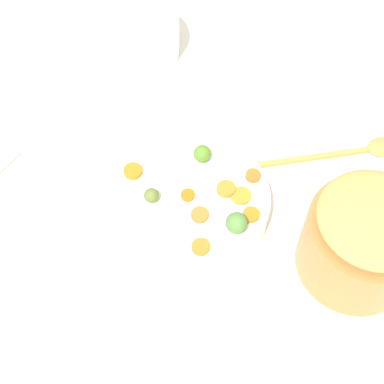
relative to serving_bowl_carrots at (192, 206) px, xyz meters
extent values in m
cube|color=white|center=(0.01, -0.02, -0.05)|extent=(2.40, 2.40, 0.02)
cylinder|color=white|center=(0.00, 0.00, 0.00)|extent=(0.30, 0.30, 0.08)
cylinder|color=#D0773E|center=(0.31, -0.05, 0.03)|extent=(0.21, 0.21, 0.14)
ellipsoid|color=tan|center=(0.31, -0.05, 0.13)|extent=(0.20, 0.20, 0.05)
cylinder|color=orange|center=(0.11, 0.06, 0.04)|extent=(0.04, 0.04, 0.01)
cylinder|color=orange|center=(0.02, -0.04, 0.04)|extent=(0.04, 0.04, 0.01)
cylinder|color=orange|center=(0.03, -0.11, 0.04)|extent=(0.05, 0.05, 0.01)
cylinder|color=orange|center=(-0.01, 0.00, 0.04)|extent=(0.04, 0.04, 0.01)
cylinder|color=orange|center=(-0.12, 0.03, 0.04)|extent=(0.04, 0.04, 0.01)
cylinder|color=orange|center=(0.06, 0.02, 0.04)|extent=(0.05, 0.05, 0.01)
cylinder|color=orange|center=(0.11, -0.03, 0.04)|extent=(0.04, 0.04, 0.01)
cylinder|color=orange|center=(0.09, 0.01, 0.04)|extent=(0.05, 0.05, 0.01)
sphere|color=olive|center=(-0.07, -0.02, 0.05)|extent=(0.03, 0.03, 0.03)
sphere|color=#55863E|center=(0.09, -0.06, 0.06)|extent=(0.04, 0.04, 0.04)
sphere|color=#578729|center=(0.01, 0.09, 0.06)|extent=(0.03, 0.03, 0.03)
cube|color=#A98F47|center=(0.23, 0.18, -0.03)|extent=(0.25, 0.10, 0.01)
ellipsoid|color=#A98F47|center=(0.38, 0.23, -0.03)|extent=(0.09, 0.08, 0.01)
cylinder|color=white|center=(-0.22, 0.44, 0.01)|extent=(0.24, 0.24, 0.11)
camera|label=1|loc=(0.09, -0.55, 0.91)|focal=51.71mm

